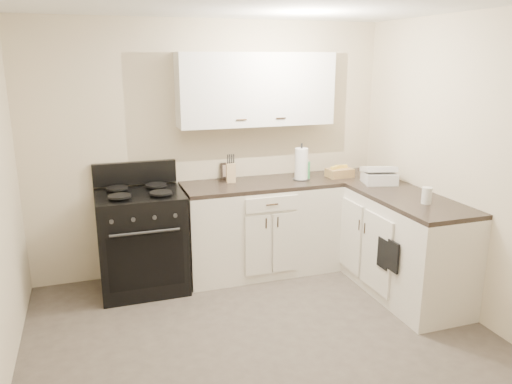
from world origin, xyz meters
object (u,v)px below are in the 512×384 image
object	(u,v)px
stove	(142,242)
wicker_basket	(340,173)
paper_towel	(301,164)
knife_block	(231,173)
countertop_grill	(379,178)

from	to	relation	value
stove	wicker_basket	size ratio (longest dim) A/B	3.65
paper_towel	knife_block	bearing A→B (deg)	170.45
knife_block	wicker_basket	distance (m)	1.14
stove	wicker_basket	xyz separation A→B (m)	(2.05, -0.01, 0.52)
stove	paper_towel	xyz separation A→B (m)	(1.62, 0.00, 0.64)
knife_block	paper_towel	bearing A→B (deg)	0.08
stove	paper_towel	size ratio (longest dim) A/B	2.96
wicker_basket	countertop_grill	xyz separation A→B (m)	(0.24, -0.37, 0.01)
knife_block	countertop_grill	bearing A→B (deg)	-10.29
countertop_grill	stove	bearing A→B (deg)	-174.00
stove	paper_towel	distance (m)	1.74
paper_towel	countertop_grill	distance (m)	0.78
knife_block	countertop_grill	xyz separation A→B (m)	(1.38, -0.50, -0.04)
paper_towel	wicker_basket	size ratio (longest dim) A/B	1.23
countertop_grill	wicker_basket	bearing A→B (deg)	138.82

